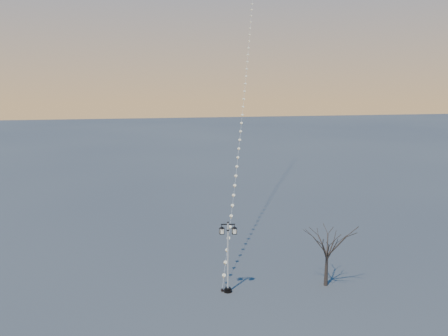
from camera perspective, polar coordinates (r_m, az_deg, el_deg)
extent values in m
plane|color=#444645|center=(32.85, 0.88, -15.60)|extent=(300.00, 300.00, 0.00)
cylinder|color=black|center=(33.31, 0.49, -15.04)|extent=(0.57, 0.57, 0.16)
cylinder|color=black|center=(33.24, 0.49, -14.81)|extent=(0.41, 0.41, 0.14)
cylinder|color=beige|center=(32.24, 0.50, -10.84)|extent=(0.13, 0.13, 4.81)
cylinder|color=black|center=(31.60, 0.50, -7.74)|extent=(0.20, 0.20, 0.06)
cube|color=black|center=(31.47, 0.51, -7.04)|extent=(0.97, 0.21, 0.06)
sphere|color=black|center=(31.43, 0.51, -6.82)|extent=(0.14, 0.14, 0.14)
pyramid|color=black|center=(31.51, -0.28, -7.31)|extent=(0.45, 0.45, 0.14)
cube|color=beige|center=(31.61, -0.28, -7.85)|extent=(0.27, 0.27, 0.35)
cube|color=black|center=(31.67, -0.28, -8.18)|extent=(0.31, 0.31, 0.04)
pyramid|color=black|center=(31.53, 1.29, -7.29)|extent=(0.45, 0.45, 0.14)
cube|color=beige|center=(31.63, 1.29, -7.84)|extent=(0.27, 0.27, 0.35)
cube|color=black|center=(31.70, 1.29, -8.17)|extent=(0.31, 0.31, 0.04)
cone|color=#322921|center=(34.56, 12.64, -12.19)|extent=(0.30, 0.30, 2.50)
cylinder|color=black|center=(33.37, -0.22, -14.97)|extent=(0.18, 0.18, 0.18)
cylinder|color=black|center=(33.36, -0.22, -14.94)|extent=(0.03, 0.03, 0.23)
cone|color=orange|center=(50.46, 2.50, 10.91)|extent=(0.07, 0.07, 0.26)
cylinder|color=white|center=(33.17, -0.22, -14.26)|extent=(0.01, 0.01, 0.73)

